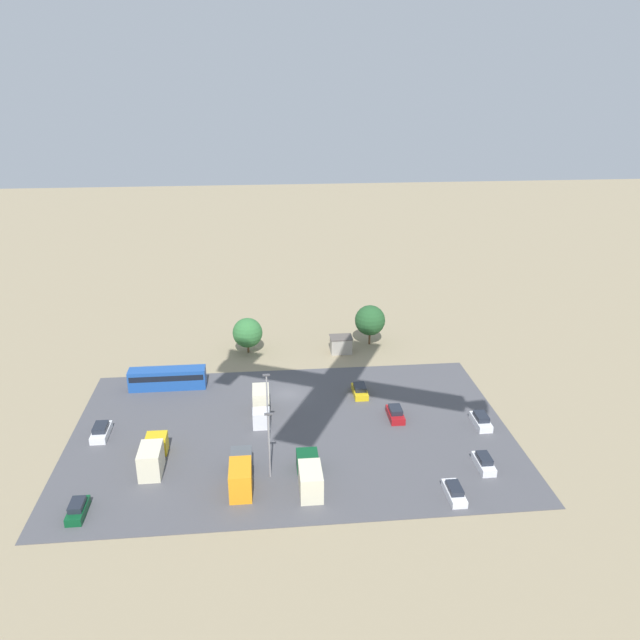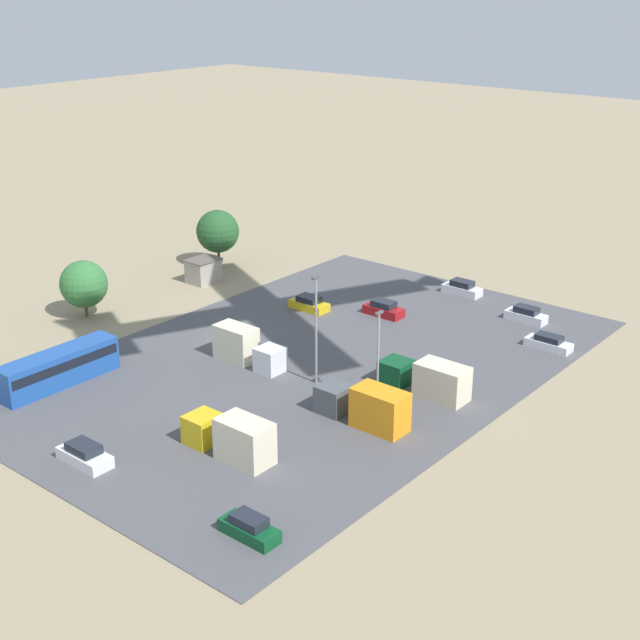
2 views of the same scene
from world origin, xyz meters
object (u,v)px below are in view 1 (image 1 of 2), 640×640
Objects in this scene: parked_car_4 at (101,431)px; parked_truck_3 at (261,405)px; parked_car_1 at (78,509)px; parked_truck_2 at (241,474)px; parked_car_0 at (481,421)px; parked_car_3 at (454,492)px; parked_truck_1 at (310,475)px; shed_building at (341,344)px; parked_car_6 at (395,414)px; parked_car_5 at (484,462)px; bus at (167,378)px; parked_car_2 at (360,391)px; parked_truck_0 at (153,456)px.

parked_car_4 is 0.61× the size of parked_truck_3.
parked_car_1 is 0.52× the size of parked_truck_2.
parked_car_3 is (8.23, 14.80, -0.09)m from parked_car_0.
parked_car_0 is 26.74m from parked_truck_1.
parked_truck_2 reaches higher than shed_building.
parked_truck_3 reaches higher than parked_car_4.
parked_truck_3 is at bearing 171.53° from parked_car_6.
shed_building is 30.54m from parked_car_0.
parked_car_3 is at bearing -135.40° from parked_car_5.
bus is 46.27m from parked_car_0.
bus is 2.55× the size of parked_car_0.
parked_car_1 is 16.13m from parked_car_4.
parked_car_2 is at bearing -75.01° from parked_car_3.
parked_truck_1 is (8.54, 37.41, 0.09)m from shed_building.
parked_car_5 is 0.53× the size of parked_truck_2.
shed_building is 41.66m from parked_car_3.
parked_car_1 is 0.56× the size of parked_truck_3.
bus is 20.95m from parked_truck_0.
parked_car_4 reaches higher than parked_car_2.
parked_car_2 is 0.56× the size of parked_truck_0.
parked_car_5 is at bearing 5.13° from parked_car_1.
parked_car_5 is at bearing 1.36° from parked_truck_2.
parked_car_3 is 0.58× the size of parked_truck_0.
parked_car_5 is (-46.54, -4.18, 0.02)m from parked_car_1.
parked_car_6 is 0.52× the size of parked_truck_1.
parked_car_6 is (2.92, -17.82, 0.09)m from parked_car_3.
parked_car_2 is at bearing 80.05° from bus.
parked_car_1 is 27.96m from parked_truck_3.
parked_truck_1 is at bearing 5.85° from parked_car_1.
parked_car_5 is at bearing 120.91° from parked_car_2.
shed_building is 0.45× the size of parked_truck_1.
parked_car_0 is 1.01× the size of parked_car_2.
parked_car_0 reaches higher than parked_car_3.
parked_car_6 is at bearing 32.51° from parked_truck_2.
parked_truck_0 reaches higher than parked_car_0.
parked_car_3 is 0.60× the size of parked_truck_3.
parked_car_6 is (-4.56, 23.16, -0.66)m from shed_building.
parked_car_5 is at bearing -57.24° from parked_car_6.
bus is at bearing -9.95° from parked_car_2.
parked_truck_1 is 1.01× the size of parked_truck_2.
parked_car_0 is at bearing 24.84° from parked_truck_1.
shed_building is 0.89× the size of parked_car_1.
parked_car_4 is 22.44m from parked_truck_2.
bus reaches higher than shed_building.
parked_car_2 is 0.59× the size of parked_truck_3.
parked_car_1 is at bearing 49.77° from shed_building.
parked_truck_3 is (18.46, -2.75, 0.86)m from parked_car_6.
bus is at bearing 21.20° from shed_building.
parked_car_4 is at bearing 12.71° from parked_car_2.
parked_car_2 is 26.86m from parked_truck_2.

